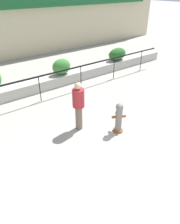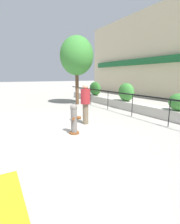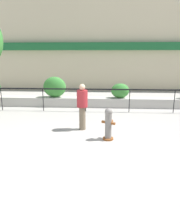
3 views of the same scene
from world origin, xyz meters
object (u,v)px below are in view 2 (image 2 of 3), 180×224
(hedge_bush_0, at_px, (95,89))
(hedge_bush_2, at_px, (179,102))
(street_tree, at_px, (77,56))
(fire_hydrant, at_px, (74,119))
(pedestrian, at_px, (85,101))
(hedge_bush_1, at_px, (126,92))

(hedge_bush_0, height_order, hedge_bush_2, hedge_bush_0)
(hedge_bush_2, bearing_deg, street_tree, -164.25)
(hedge_bush_0, bearing_deg, hedge_bush_2, 0.00)
(hedge_bush_2, distance_m, fire_hydrant, 4.84)
(hedge_bush_2, bearing_deg, pedestrian, -113.53)
(hedge_bush_0, bearing_deg, fire_hydrant, -35.89)
(hedge_bush_1, relative_size, pedestrian, 0.71)
(street_tree, bearing_deg, pedestrian, -21.14)
(hedge_bush_2, bearing_deg, hedge_bush_1, 180.00)
(street_tree, bearing_deg, fire_hydrant, -25.90)
(hedge_bush_2, relative_size, street_tree, 0.20)
(hedge_bush_1, height_order, hedge_bush_2, hedge_bush_1)
(hedge_bush_1, bearing_deg, fire_hydrant, -59.28)
(hedge_bush_0, relative_size, hedge_bush_2, 1.52)
(street_tree, xyz_separation_m, pedestrian, (5.01, -1.94, -2.39))
(hedge_bush_0, distance_m, hedge_bush_1, 3.76)
(hedge_bush_1, xyz_separation_m, pedestrian, (1.88, -3.82, -0.07))
(hedge_bush_1, distance_m, hedge_bush_2, 3.55)
(hedge_bush_1, xyz_separation_m, hedge_bush_2, (3.54, 0.00, -0.17))
(hedge_bush_1, relative_size, hedge_bush_2, 1.28)
(pedestrian, bearing_deg, hedge_bush_0, 145.92)
(hedge_bush_1, relative_size, street_tree, 0.26)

